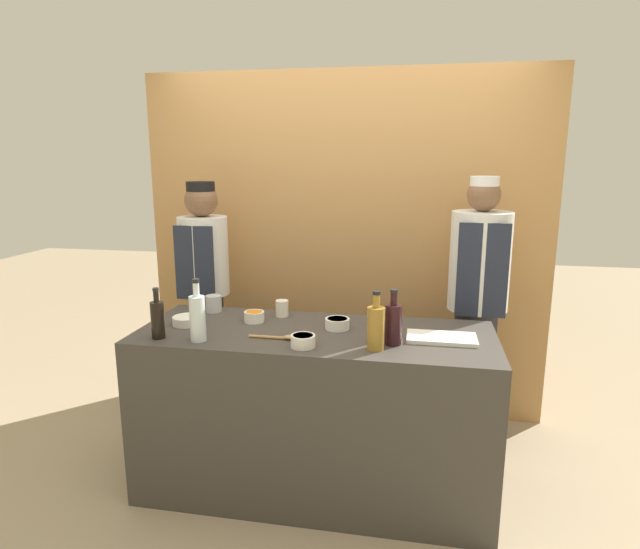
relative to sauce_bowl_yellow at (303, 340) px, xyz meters
name	(u,v)px	position (x,y,z in m)	size (l,w,h in m)	color
ground_plane	(315,485)	(0.01, 0.24, -0.95)	(14.00, 14.00, 0.00)	tan
cabinet_wall	(344,246)	(0.01, 1.33, 0.25)	(2.82, 0.18, 2.40)	#B7844C
counter	(315,411)	(0.01, 0.24, -0.49)	(1.89, 0.73, 0.92)	#3D3833
sauce_bowl_yellow	(303,340)	(0.00, 0.00, 0.00)	(0.12, 0.12, 0.06)	white
sauce_bowl_brown	(187,320)	(-0.71, 0.23, -0.01)	(0.16, 0.16, 0.05)	white
sauce_bowl_purple	(337,323)	(0.12, 0.31, 0.00)	(0.13, 0.13, 0.06)	white
sauce_bowl_orange	(254,316)	(-0.36, 0.35, 0.00)	(0.11, 0.11, 0.06)	white
cutting_board	(442,338)	(0.67, 0.23, -0.02)	(0.35, 0.19, 0.02)	white
bottle_vinegar	(376,327)	(0.35, 0.03, 0.08)	(0.09, 0.09, 0.29)	olive
bottle_clear	(198,317)	(-0.54, -0.01, 0.09)	(0.08, 0.08, 0.32)	silver
bottle_soy	(158,319)	(-0.76, -0.01, 0.07)	(0.07, 0.07, 0.26)	black
bottle_wine	(393,323)	(0.43, 0.12, 0.08)	(0.08, 0.08, 0.28)	black
cup_steel	(214,304)	(-0.66, 0.50, 0.02)	(0.09, 0.09, 0.10)	#B7B7BC
cup_cream	(282,308)	(-0.23, 0.48, 0.01)	(0.07, 0.07, 0.10)	silver
wooden_spoon	(277,337)	(-0.15, 0.08, -0.02)	(0.24, 0.04, 0.02)	#B2844C
chef_left	(205,293)	(-0.88, 0.91, -0.03)	(0.33, 0.33, 1.67)	#28282D
chef_right	(477,305)	(0.91, 0.91, -0.02)	(0.36, 0.36, 1.71)	#28282D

